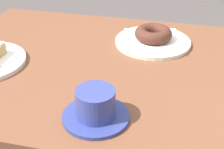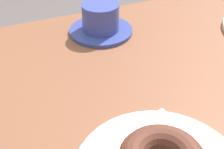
% 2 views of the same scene
% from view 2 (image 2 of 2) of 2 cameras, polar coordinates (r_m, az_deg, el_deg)
% --- Properties ---
extents(table, '(1.27, 0.71, 0.75)m').
position_cam_2_polar(table, '(0.60, -2.81, -10.64)').
color(table, brown).
rests_on(table, ground_plane).
extents(coffee_cup, '(0.15, 0.15, 0.07)m').
position_cam_2_polar(coffee_cup, '(0.75, -2.03, 9.56)').
color(coffee_cup, navy).
rests_on(coffee_cup, table).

